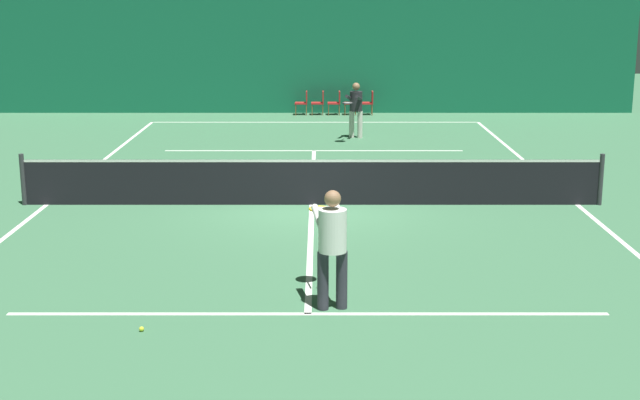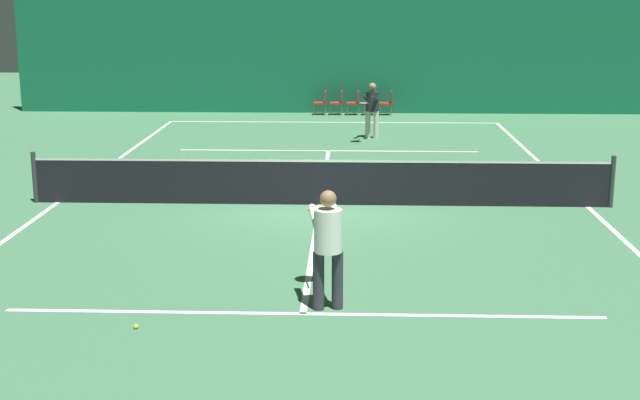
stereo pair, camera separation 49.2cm
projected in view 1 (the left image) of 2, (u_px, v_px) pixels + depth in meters
ground_plane at (314, 205)px, 18.43m from camera, size 60.00×60.00×0.00m
backdrop_curtain at (317, 43)px, 31.80m from camera, size 23.00×0.12×4.97m
court_line_baseline_far at (317, 122)px, 30.01m from camera, size 11.00×0.10×0.00m
court_line_service_far at (316, 151)px, 24.66m from camera, size 8.25×0.10×0.00m
court_line_service_near at (310, 314)px, 12.20m from camera, size 8.25×0.10×0.00m
court_line_sideline_left at (49, 205)px, 18.44m from camera, size 0.10×23.80×0.00m
court_line_sideline_right at (579, 205)px, 18.42m from camera, size 0.10×23.80×0.00m
court_line_centre at (314, 205)px, 18.43m from camera, size 0.10×12.80×0.00m
tennis_net at (314, 181)px, 18.31m from camera, size 12.00×0.10×1.07m
player_near at (334, 240)px, 12.22m from camera, size 0.59×1.40×1.69m
player_far at (358, 106)px, 26.58m from camera, size 0.72×1.39×1.66m
courtside_chair_0 at (305, 101)px, 31.72m from camera, size 0.44×0.44×0.84m
courtside_chair_1 at (322, 101)px, 31.72m from camera, size 0.44×0.44×0.84m
courtside_chair_2 at (338, 101)px, 31.72m from camera, size 0.44×0.44×0.84m
courtside_chair_3 at (354, 101)px, 31.72m from camera, size 0.44×0.44×0.84m
courtside_chair_4 at (371, 101)px, 31.72m from camera, size 0.44×0.44×0.84m
tennis_ball at (143, 329)px, 11.57m from camera, size 0.07×0.07×0.07m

